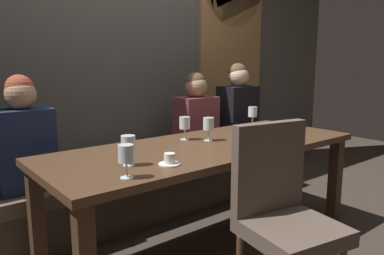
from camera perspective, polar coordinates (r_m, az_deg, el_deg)
name	(u,v)px	position (r m, az deg, el deg)	size (l,w,h in m)	color
ground	(207,247)	(2.78, 2.27, -17.63)	(9.00, 9.00, 0.00)	#382D26
back_wall_tiled	(117,37)	(3.47, -11.32, 13.40)	(6.00, 0.12, 3.00)	#4C4944
arched_door	(231,54)	(4.22, 5.97, 11.11)	(0.90, 0.05, 2.55)	olive
dining_table	(208,157)	(2.54, 2.37, -4.50)	(2.20, 0.84, 0.74)	#412B1C
banquette_bench	(152,189)	(3.20, -6.10, -9.34)	(2.50, 0.44, 0.45)	#40352A
chair_near_side	(282,207)	(2.01, 13.49, -11.64)	(0.51, 0.51, 0.98)	#4C3321
diner_redhead	(23,137)	(2.67, -24.26, -1.27)	(0.36, 0.24, 0.76)	#192342
diner_bearded	(196,116)	(3.37, 0.61, 1.75)	(0.36, 0.24, 0.74)	brown
diner_far_end	(238,108)	(3.67, 6.95, 2.96)	(0.36, 0.24, 0.82)	black
wine_glass_far_right	(185,124)	(2.64, -1.11, 0.52)	(0.08, 0.08, 0.16)	silver
wine_glass_center_front	(128,144)	(2.02, -9.66, -2.53)	(0.08, 0.08, 0.16)	silver
wine_glass_end_left	(126,155)	(1.81, -9.98, -4.17)	(0.08, 0.08, 0.16)	silver
wine_glass_near_left	(253,112)	(3.24, 9.20, 2.30)	(0.08, 0.08, 0.16)	silver
wine_glass_end_right	(209,125)	(2.61, 2.53, 0.40)	(0.08, 0.08, 0.16)	silver
espresso_cup	(170,160)	(2.03, -3.43, -4.97)	(0.12, 0.12, 0.06)	white
dessert_plate	(274,130)	(3.00, 12.28, -0.43)	(0.19, 0.19, 0.05)	white
fork_on_table	(282,129)	(3.12, 13.50, -0.27)	(0.02, 0.17, 0.01)	silver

